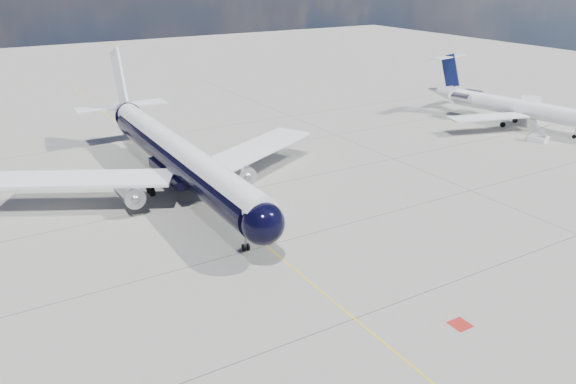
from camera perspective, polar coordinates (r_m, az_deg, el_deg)
name	(u,v)px	position (r m, az deg, el deg)	size (l,w,h in m)	color
ground	(193,186)	(74.79, -9.62, 0.65)	(320.00, 320.00, 0.00)	gray
taxiway_centerline	(208,198)	(70.46, -8.11, -0.62)	(0.16, 160.00, 0.01)	yellow
red_marking	(460,324)	(48.40, 17.08, -12.74)	(1.60, 1.60, 0.01)	maroon
main_airliner	(175,154)	(72.24, -11.41, 3.80)	(44.09, 53.52, 15.50)	black
regional_jet	(506,104)	(109.97, 21.25, 8.30)	(28.93, 33.64, 11.44)	white
boarding_stair	(538,138)	(101.55, 24.10, 5.06)	(2.93, 3.32, 3.11)	white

